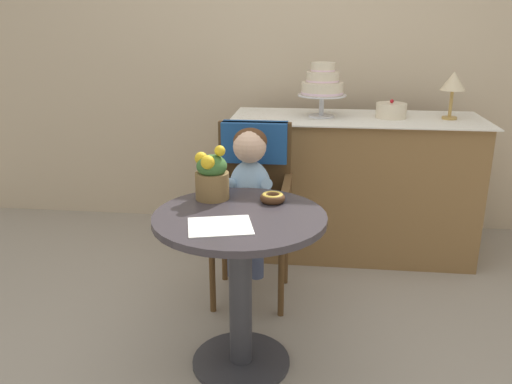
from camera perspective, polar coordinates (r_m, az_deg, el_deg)
name	(u,v)px	position (r m, az deg, el deg)	size (l,w,h in m)	color
ground_plane	(241,363)	(2.50, -1.62, -18.07)	(8.00, 8.00, 0.00)	gray
back_wall	(277,39)	(3.85, 2.30, 16.33)	(4.80, 0.10, 2.70)	#C1AD8E
cafe_table	(240,261)	(2.24, -1.74, -7.53)	(0.72, 0.72, 0.72)	#332D33
wicker_chair	(253,182)	(2.84, -0.35, 1.06)	(0.42, 0.45, 0.95)	brown
seated_child	(249,184)	(2.68, -0.75, 0.85)	(0.27, 0.32, 0.73)	#8CADCC
paper_napkin	(220,226)	(2.03, -3.93, -3.72)	(0.25, 0.21, 0.00)	white
donut_front	(273,197)	(2.29, 1.82, -0.58)	(0.11, 0.11, 0.04)	#4C2D19
flower_vase	(212,175)	(2.32, -4.84, 1.83)	(0.15, 0.16, 0.24)	brown
display_counter	(353,186)	(3.46, 10.51, 0.69)	(1.56, 0.62, 0.90)	olive
tiered_cake_stand	(322,85)	(3.31, 7.23, 11.52)	(0.30, 0.30, 0.33)	silver
round_layer_cake	(391,110)	(3.38, 14.49, 8.59)	(0.19, 0.19, 0.11)	beige
table_lamp	(453,83)	(3.41, 20.67, 11.01)	(0.15, 0.15, 0.28)	#B28C47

